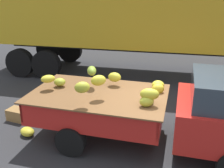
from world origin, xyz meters
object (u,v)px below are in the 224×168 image
object	(u,v)px
semi_trailer	(147,8)
produce_crate	(18,114)
pickup_truck	(198,112)
fallen_banana_bunch_near_tailgate	(27,132)

from	to	relation	value
semi_trailer	produce_crate	xyz separation A→B (m)	(-2.56, -4.55, -2.39)
pickup_truck	produce_crate	distance (m)	4.47
produce_crate	semi_trailer	bearing A→B (deg)	60.70
semi_trailer	pickup_truck	bearing A→B (deg)	-71.83
semi_trailer	produce_crate	bearing A→B (deg)	-122.68
produce_crate	fallen_banana_bunch_near_tailgate	bearing A→B (deg)	-42.89
pickup_truck	semi_trailer	bearing A→B (deg)	110.70
semi_trailer	fallen_banana_bunch_near_tailgate	bearing A→B (deg)	-113.38
pickup_truck	produce_crate	size ratio (longest dim) A/B	10.17
pickup_truck	fallen_banana_bunch_near_tailgate	size ratio (longest dim) A/B	14.02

